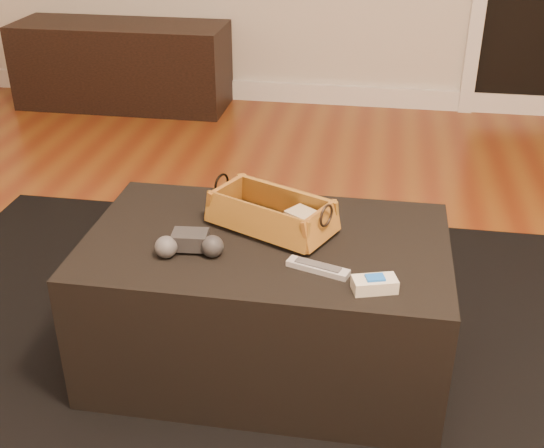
% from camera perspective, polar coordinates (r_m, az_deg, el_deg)
% --- Properties ---
extents(floor, '(5.00, 5.50, 0.01)m').
position_cam_1_polar(floor, '(1.97, -3.55, -15.42)').
color(floor, brown).
rests_on(floor, ground).
extents(baseboard, '(5.00, 0.04, 0.12)m').
position_cam_1_polar(baseboard, '(4.33, 4.48, 10.77)').
color(baseboard, white).
rests_on(baseboard, floor).
extents(media_cabinet, '(1.27, 0.45, 0.50)m').
position_cam_1_polar(media_cabinet, '(4.34, -12.38, 12.86)').
color(media_cabinet, black).
rests_on(media_cabinet, floor).
extents(area_rug, '(2.60, 2.00, 0.01)m').
position_cam_1_polar(area_rug, '(2.08, -0.70, -12.23)').
color(area_rug, black).
rests_on(area_rug, floor).
extents(ottoman, '(1.00, 0.60, 0.42)m').
position_cam_1_polar(ottoman, '(1.99, -0.48, -6.56)').
color(ottoman, black).
rests_on(ottoman, area_rug).
extents(tv_remote, '(0.19, 0.10, 0.02)m').
position_cam_1_polar(tv_remote, '(1.92, -0.70, 0.22)').
color(tv_remote, black).
rests_on(tv_remote, wicker_basket).
extents(cloth_bundle, '(0.12, 0.11, 0.05)m').
position_cam_1_polar(cloth_bundle, '(1.89, 2.75, 0.24)').
color(cloth_bundle, '#CBB88D').
rests_on(cloth_bundle, wicker_basket).
extents(wicker_basket, '(0.39, 0.31, 0.12)m').
position_cam_1_polar(wicker_basket, '(1.91, -0.04, 0.74)').
color(wicker_basket, '#9A5E22').
rests_on(wicker_basket, ottoman).
extents(game_controller, '(0.19, 0.12, 0.06)m').
position_cam_1_polar(game_controller, '(1.80, -6.90, -1.67)').
color(game_controller, '#242426').
rests_on(game_controller, ottoman).
extents(silver_remote, '(0.17, 0.09, 0.02)m').
position_cam_1_polar(silver_remote, '(1.73, 3.86, -3.66)').
color(silver_remote, silver).
rests_on(silver_remote, ottoman).
extents(cream_gadget, '(0.12, 0.08, 0.04)m').
position_cam_1_polar(cream_gadget, '(1.67, 8.58, -4.99)').
color(cream_gadget, beige).
rests_on(cream_gadget, ottoman).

